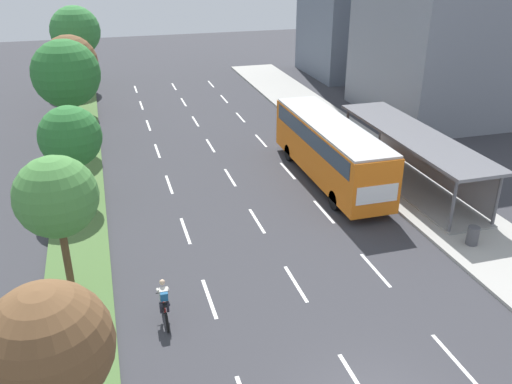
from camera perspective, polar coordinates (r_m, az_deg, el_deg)
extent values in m
cube|color=#4C7038|center=(32.44, -18.11, 1.44)|extent=(2.60, 52.00, 0.12)
cube|color=#ADAAA3|center=(36.01, 10.87, 4.63)|extent=(4.50, 52.00, 0.15)
cube|color=white|center=(21.03, -4.96, -11.12)|extent=(0.14, 2.57, 0.01)
cube|color=white|center=(25.62, -7.46, -4.06)|extent=(0.14, 2.57, 0.01)
cube|color=white|center=(30.51, -9.15, 0.80)|extent=(0.14, 2.57, 0.01)
cube|color=white|center=(35.58, -10.37, 4.30)|extent=(0.14, 2.57, 0.01)
cube|color=white|center=(40.76, -11.29, 6.92)|extent=(0.14, 2.57, 0.01)
cube|color=white|center=(46.01, -12.00, 8.94)|extent=(0.14, 2.57, 0.01)
cube|color=white|center=(51.31, -12.58, 10.54)|extent=(0.14, 2.57, 0.01)
cube|color=white|center=(17.94, 10.58, -19.14)|extent=(0.14, 2.57, 0.01)
cube|color=white|center=(21.81, 4.21, -9.61)|extent=(0.14, 2.57, 0.01)
cube|color=white|center=(26.26, 0.10, -3.06)|extent=(0.14, 2.57, 0.01)
cube|color=white|center=(31.05, -2.75, 1.55)|extent=(0.14, 2.57, 0.01)
cube|color=white|center=(36.04, -4.83, 4.91)|extent=(0.14, 2.57, 0.01)
cube|color=white|center=(41.16, -6.41, 7.43)|extent=(0.14, 2.57, 0.01)
cube|color=white|center=(46.37, -7.65, 9.39)|extent=(0.14, 2.57, 0.01)
cube|color=white|center=(51.64, -8.65, 10.95)|extent=(0.14, 2.57, 0.01)
cube|color=white|center=(19.49, 20.25, -16.29)|extent=(0.14, 2.57, 0.01)
cube|color=white|center=(23.09, 12.47, -8.03)|extent=(0.14, 2.57, 0.01)
cube|color=white|center=(27.34, 7.16, -2.07)|extent=(0.14, 2.57, 0.01)
cube|color=white|center=(31.97, 3.36, 2.25)|extent=(0.14, 2.57, 0.01)
cube|color=white|center=(36.83, 0.53, 5.45)|extent=(0.14, 2.57, 0.01)
cube|color=white|center=(41.86, -1.65, 7.88)|extent=(0.14, 2.57, 0.01)
cube|color=white|center=(46.99, -3.38, 9.78)|extent=(0.14, 2.57, 0.01)
cube|color=white|center=(52.19, -4.78, 11.29)|extent=(0.14, 2.57, 0.01)
cube|color=gray|center=(31.17, 15.70, 1.08)|extent=(2.60, 11.70, 0.10)
cylinder|color=#56565B|center=(25.84, 20.07, -1.35)|extent=(0.16, 0.16, 2.60)
cylinder|color=#56565B|center=(34.71, 9.58, 6.54)|extent=(0.16, 0.16, 2.60)
cylinder|color=#56565B|center=(27.24, 24.12, -0.70)|extent=(0.16, 0.16, 2.60)
cylinder|color=#56565B|center=(35.76, 13.03, 6.80)|extent=(0.16, 0.16, 2.60)
cube|color=gray|center=(31.33, 17.93, 3.59)|extent=(0.10, 11.12, 2.34)
cube|color=slate|center=(30.21, 16.30, 5.82)|extent=(2.90, 12.10, 0.16)
cube|color=orange|center=(30.27, 7.76, 4.48)|extent=(2.50, 11.20, 2.80)
cube|color=#2D3D4C|center=(29.99, 7.86, 6.00)|extent=(2.54, 10.30, 0.90)
cube|color=#B7B7B7|center=(29.80, 7.93, 7.11)|extent=(2.45, 10.98, 0.12)
cube|color=#2D3D4C|center=(35.09, 4.14, 8.15)|extent=(2.25, 0.06, 1.54)
cube|color=white|center=(25.73, 12.68, -0.24)|extent=(2.12, 0.04, 0.90)
cylinder|color=black|center=(33.37, 3.54, 4.17)|extent=(0.30, 1.00, 1.00)
cylinder|color=black|center=(34.14, 7.03, 4.52)|extent=(0.30, 1.00, 1.00)
cylinder|color=black|center=(27.48, 8.35, -0.84)|extent=(0.30, 1.00, 1.00)
cylinder|color=black|center=(28.40, 12.41, -0.29)|extent=(0.30, 1.00, 1.00)
torus|color=black|center=(20.36, -9.77, -11.57)|extent=(0.06, 0.72, 0.72)
torus|color=black|center=(19.49, -9.35, -13.45)|extent=(0.06, 0.72, 0.72)
cylinder|color=maroon|center=(19.76, -9.62, -11.84)|extent=(0.05, 0.94, 0.05)
cylinder|color=maroon|center=(19.78, -9.55, -12.43)|extent=(0.05, 0.57, 0.42)
cylinder|color=maroon|center=(19.58, -9.55, -12.14)|extent=(0.04, 0.04, 0.40)
cube|color=black|center=(19.47, -9.59, -11.67)|extent=(0.12, 0.24, 0.06)
cylinder|color=black|center=(20.00, -9.87, -10.39)|extent=(0.46, 0.04, 0.04)
cube|color=silver|center=(19.42, -9.73, -10.58)|extent=(0.30, 0.36, 0.59)
cube|color=#23669E|center=(19.28, -9.68, -10.80)|extent=(0.26, 0.26, 0.42)
sphere|color=beige|center=(19.28, -9.87, -9.36)|extent=(0.20, 0.20, 0.20)
cylinder|color=#23232D|center=(19.62, -9.99, -11.62)|extent=(0.12, 0.42, 0.25)
cylinder|color=#23232D|center=(19.91, -10.00, -11.94)|extent=(0.10, 0.17, 0.41)
cylinder|color=#23232D|center=(19.64, -9.28, -11.53)|extent=(0.12, 0.42, 0.25)
cylinder|color=#23232D|center=(19.93, -9.30, -11.85)|extent=(0.10, 0.17, 0.41)
cylinder|color=silver|center=(19.56, -10.33, -10.16)|extent=(0.09, 0.47, 0.28)
cylinder|color=silver|center=(19.58, -9.33, -10.03)|extent=(0.09, 0.47, 0.28)
sphere|color=brown|center=(13.19, -21.11, -14.94)|extent=(2.95, 2.95, 2.95)
cylinder|color=brown|center=(21.50, -19.32, -6.68)|extent=(0.28, 0.28, 2.93)
sphere|color=#4C8E42|center=(20.32, -20.35, -0.46)|extent=(2.97, 2.97, 2.97)
cylinder|color=brown|center=(28.98, -18.39, 1.21)|extent=(0.28, 0.28, 2.33)
sphere|color=#2D7533|center=(28.17, -19.02, 5.53)|extent=(3.09, 3.09, 3.09)
cylinder|color=brown|center=(36.59, -18.71, 6.85)|extent=(0.28, 0.28, 3.26)
sphere|color=#2D7533|center=(35.79, -19.42, 11.70)|extent=(4.16, 4.16, 4.16)
cylinder|color=brown|center=(44.64, -18.53, 9.40)|extent=(0.28, 0.28, 2.32)
sphere|color=brown|center=(44.05, -19.02, 12.78)|extent=(4.12, 4.12, 4.12)
cylinder|color=brown|center=(52.53, -18.04, 12.28)|extent=(0.28, 0.28, 3.35)
sphere|color=#38843D|center=(51.97, -18.54, 15.81)|extent=(4.33, 4.33, 4.33)
cylinder|color=#4C4C51|center=(25.69, 21.90, -4.29)|extent=(0.52, 0.52, 0.85)
cube|color=gray|center=(44.21, 20.25, 16.12)|extent=(11.66, 11.23, 13.21)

